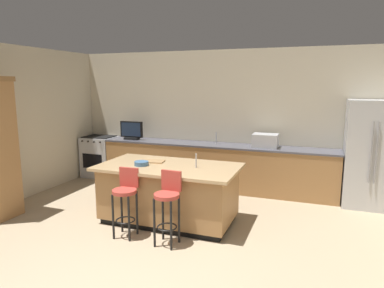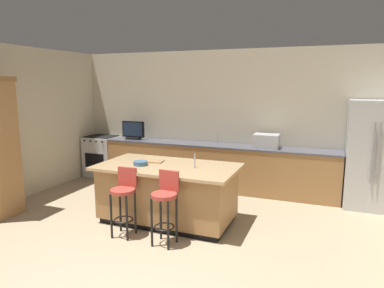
{
  "view_description": "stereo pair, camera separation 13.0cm",
  "coord_description": "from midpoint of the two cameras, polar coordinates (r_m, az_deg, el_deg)",
  "views": [
    {
      "loc": [
        1.9,
        -2.63,
        2.14
      ],
      "look_at": [
        -0.17,
        2.99,
        1.1
      ],
      "focal_mm": 32.31,
      "sensor_mm": 36.0,
      "label": 1
    },
    {
      "loc": [
        2.02,
        -2.59,
        2.14
      ],
      "look_at": [
        -0.17,
        2.99,
        1.1
      ],
      "focal_mm": 32.31,
      "sensor_mm": 36.0,
      "label": 2
    }
  ],
  "objects": [
    {
      "name": "bar_stool_left",
      "position": [
        5.01,
        -10.42,
        -8.42
      ],
      "size": [
        0.34,
        0.35,
        0.97
      ],
      "rotation": [
        0.0,
        0.0,
        0.05
      ],
      "color": "#B23D33",
      "rests_on": "ground_plane"
    },
    {
      "name": "refrigerator",
      "position": [
        6.74,
        28.08,
        -1.58
      ],
      "size": [
        0.84,
        0.76,
        1.87
      ],
      "color": "#B7BABF",
      "rests_on": "ground_plane"
    },
    {
      "name": "range_oven",
      "position": [
        8.36,
        -14.15,
        -1.93
      ],
      "size": [
        0.72,
        0.63,
        0.95
      ],
      "color": "#B7BABF",
      "rests_on": "ground_plane"
    },
    {
      "name": "wall_left",
      "position": [
        7.18,
        -26.04,
        3.08
      ],
      "size": [
        0.12,
        4.8,
        2.83
      ],
      "primitive_type": "cube",
      "color": "beige",
      "rests_on": "ground_plane"
    },
    {
      "name": "sink_faucet_back",
      "position": [
        7.11,
        4.72,
        1.04
      ],
      "size": [
        0.02,
        0.02,
        0.24
      ],
      "primitive_type": "cylinder",
      "color": "#B2B2B7",
      "rests_on": "counter_back"
    },
    {
      "name": "counter_back",
      "position": [
        7.13,
        4.4,
        -3.72
      ],
      "size": [
        4.83,
        0.62,
        0.93
      ],
      "color": "#9E7042",
      "rests_on": "ground_plane"
    },
    {
      "name": "kitchen_island",
      "position": [
        5.47,
        -3.31,
        -8.03
      ],
      "size": [
        2.16,
        1.18,
        0.9
      ],
      "color": "black",
      "rests_on": "ground_plane"
    },
    {
      "name": "wall_back",
      "position": [
        7.32,
        5.83,
        4.15
      ],
      "size": [
        7.02,
        0.12,
        2.83
      ],
      "primitive_type": "cube",
      "color": "beige",
      "rests_on": "ground_plane"
    },
    {
      "name": "sink_faucet_island",
      "position": [
        5.16,
        1.17,
        -2.78
      ],
      "size": [
        0.02,
        0.02,
        0.22
      ],
      "primitive_type": "cylinder",
      "color": "#B2B2B7",
      "rests_on": "kitchen_island"
    },
    {
      "name": "tv_monitor",
      "position": [
        7.73,
        -9.2,
        2.14
      ],
      "size": [
        0.53,
        0.16,
        0.4
      ],
      "color": "black",
      "rests_on": "counter_back"
    },
    {
      "name": "fruit_bowl",
      "position": [
        5.39,
        -7.82,
        -3.15
      ],
      "size": [
        0.22,
        0.22,
        0.06
      ],
      "primitive_type": "cylinder",
      "color": "#3F668C",
      "rests_on": "kitchen_island"
    },
    {
      "name": "cutting_board",
      "position": [
        5.62,
        -6.1,
        -2.82
      ],
      "size": [
        0.42,
        0.29,
        0.02
      ],
      "primitive_type": "cube",
      "rotation": [
        0.0,
        0.0,
        0.15
      ],
      "color": "#A87F51",
      "rests_on": "kitchen_island"
    },
    {
      "name": "bar_stool_right",
      "position": [
        4.67,
        -3.64,
        -9.39
      ],
      "size": [
        0.34,
        0.34,
        0.99
      ],
      "rotation": [
        0.0,
        0.0,
        -0.04
      ],
      "color": "#B23D33",
      "rests_on": "ground_plane"
    },
    {
      "name": "microwave",
      "position": [
        6.8,
        12.69,
        0.5
      ],
      "size": [
        0.48,
        0.36,
        0.26
      ],
      "primitive_type": "cube",
      "color": "#B7BABF",
      "rests_on": "counter_back"
    }
  ]
}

